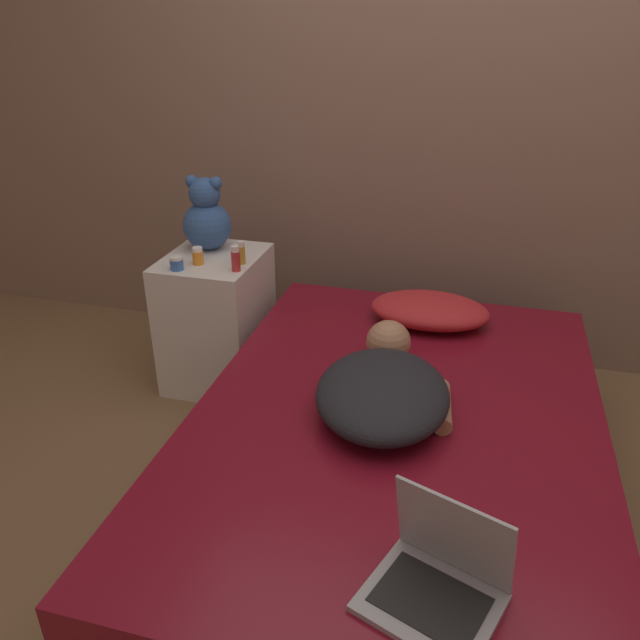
% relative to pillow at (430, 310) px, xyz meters
% --- Properties ---
extents(ground_plane, '(12.00, 12.00, 0.00)m').
position_rel_pillow_xyz_m(ground_plane, '(-0.03, -0.69, -0.47)').
color(ground_plane, brown).
extents(wall_back, '(8.00, 0.06, 2.60)m').
position_rel_pillow_xyz_m(wall_back, '(-0.03, 0.56, 0.83)').
color(wall_back, '#846656').
rests_on(wall_back, ground_plane).
extents(bed, '(1.34, 1.93, 0.41)m').
position_rel_pillow_xyz_m(bed, '(-0.03, -0.69, -0.26)').
color(bed, '#2D2319').
rests_on(bed, ground_plane).
extents(nightstand, '(0.41, 0.48, 0.61)m').
position_rel_pillow_xyz_m(nightstand, '(-0.96, -0.02, -0.16)').
color(nightstand, silver).
rests_on(nightstand, ground_plane).
extents(pillow, '(0.49, 0.32, 0.12)m').
position_rel_pillow_xyz_m(pillow, '(0.00, 0.00, 0.00)').
color(pillow, red).
rests_on(pillow, bed).
extents(person_lying, '(0.48, 0.71, 0.17)m').
position_rel_pillow_xyz_m(person_lying, '(-0.08, -0.67, 0.02)').
color(person_lying, black).
rests_on(person_lying, bed).
extents(laptop, '(0.35, 0.33, 0.25)m').
position_rel_pillow_xyz_m(laptop, '(0.17, -1.37, -0.00)').
color(laptop, '#9E9EA3').
rests_on(laptop, bed).
extents(teddy_bear, '(0.22, 0.22, 0.33)m').
position_rel_pillow_xyz_m(teddy_bear, '(-1.02, 0.08, 0.29)').
color(teddy_bear, '#335693').
rests_on(teddy_bear, nightstand).
extents(bottle_red, '(0.04, 0.04, 0.11)m').
position_rel_pillow_xyz_m(bottle_red, '(-0.79, -0.15, 0.20)').
color(bottle_red, '#B72D2D').
rests_on(bottle_red, nightstand).
extents(bottle_orange, '(0.05, 0.05, 0.07)m').
position_rel_pillow_xyz_m(bottle_orange, '(-0.98, -0.11, 0.18)').
color(bottle_orange, orange).
rests_on(bottle_orange, nightstand).
extents(bottle_blue, '(0.06, 0.06, 0.06)m').
position_rel_pillow_xyz_m(bottle_blue, '(-1.04, -0.20, 0.18)').
color(bottle_blue, '#3866B2').
rests_on(bottle_blue, nightstand).
extents(bottle_amber, '(0.03, 0.03, 0.10)m').
position_rel_pillow_xyz_m(bottle_amber, '(-0.80, -0.06, 0.20)').
color(bottle_amber, gold).
rests_on(bottle_amber, nightstand).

